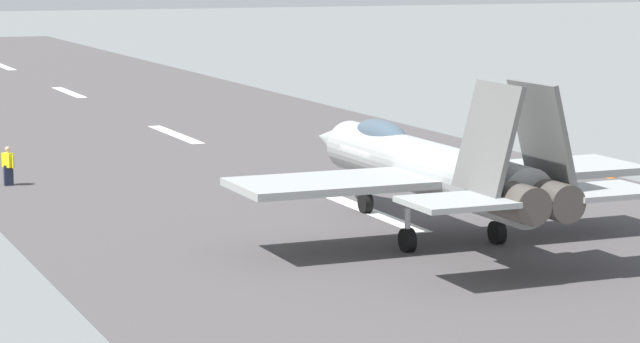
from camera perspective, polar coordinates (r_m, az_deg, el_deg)
ground_plane at (r=49.69m, az=2.60°, el=-1.87°), size 400.00×400.00×0.00m
runway_strip at (r=49.67m, az=2.61°, el=-1.87°), size 240.00×26.00×0.02m
fighter_jet at (r=45.73m, az=4.43°, el=0.20°), size 16.92×13.77×5.57m
crew_person at (r=57.70m, az=-12.55°, el=0.21°), size 0.61×0.47×1.61m
marker_cone_mid at (r=59.62m, az=11.74°, el=-0.01°), size 0.44×0.44×0.55m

